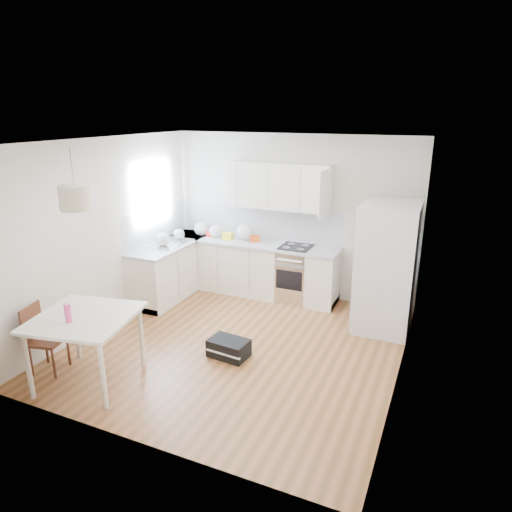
{
  "coord_description": "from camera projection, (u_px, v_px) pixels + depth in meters",
  "views": [
    {
      "loc": [
        2.47,
        -4.97,
        3.06
      ],
      "look_at": [
        0.11,
        0.4,
        1.17
      ],
      "focal_mm": 32.0,
      "sensor_mm": 36.0,
      "label": 1
    }
  ],
  "objects": [
    {
      "name": "floor",
      "position": [
        237.0,
        345.0,
        6.21
      ],
      "size": [
        4.2,
        4.2,
        0.0
      ],
      "primitive_type": "plane",
      "color": "brown",
      "rests_on": "ground"
    },
    {
      "name": "ceiling",
      "position": [
        234.0,
        141.0,
        5.39
      ],
      "size": [
        4.2,
        4.2,
        0.0
      ],
      "primitive_type": "plane",
      "rotation": [
        3.14,
        0.0,
        0.0
      ],
      "color": "white",
      "rests_on": "wall_back"
    },
    {
      "name": "wall_back",
      "position": [
        291.0,
        217.0,
        7.63
      ],
      "size": [
        4.2,
        0.0,
        4.2
      ],
      "primitive_type": "plane",
      "rotation": [
        1.57,
        0.0,
        0.0
      ],
      "color": "silver",
      "rests_on": "floor"
    },
    {
      "name": "wall_left",
      "position": [
        106.0,
        233.0,
        6.61
      ],
      "size": [
        0.0,
        4.2,
        4.2
      ],
      "primitive_type": "plane",
      "rotation": [
        1.57,
        0.0,
        1.57
      ],
      "color": "silver",
      "rests_on": "floor"
    },
    {
      "name": "wall_right",
      "position": [
        408.0,
        273.0,
        4.99
      ],
      "size": [
        0.0,
        4.2,
        4.2
      ],
      "primitive_type": "plane",
      "rotation": [
        1.57,
        0.0,
        -1.57
      ],
      "color": "silver",
      "rests_on": "floor"
    },
    {
      "name": "window_glassblock",
      "position": [
        152.0,
        193.0,
        7.48
      ],
      "size": [
        0.02,
        1.0,
        1.0
      ],
      "primitive_type": "cube",
      "color": "#BFE0F9",
      "rests_on": "wall_left"
    },
    {
      "name": "cabinets_back",
      "position": [
        251.0,
        268.0,
        7.88
      ],
      "size": [
        3.0,
        0.6,
        0.88
      ],
      "primitive_type": "cube",
      "color": "white",
      "rests_on": "floor"
    },
    {
      "name": "cabinets_left",
      "position": [
        173.0,
        270.0,
        7.81
      ],
      "size": [
        0.6,
        1.8,
        0.88
      ],
      "primitive_type": "cube",
      "color": "white",
      "rests_on": "floor"
    },
    {
      "name": "counter_back",
      "position": [
        251.0,
        243.0,
        7.74
      ],
      "size": [
        3.02,
        0.64,
        0.04
      ],
      "primitive_type": "cube",
      "color": "#A8ABAD",
      "rests_on": "cabinets_back"
    },
    {
      "name": "counter_left",
      "position": [
        172.0,
        244.0,
        7.67
      ],
      "size": [
        0.64,
        1.82,
        0.04
      ],
      "primitive_type": "cube",
      "color": "#A8ABAD",
      "rests_on": "cabinets_left"
    },
    {
      "name": "backsplash_back",
      "position": [
        258.0,
        221.0,
        7.9
      ],
      "size": [
        3.0,
        0.01,
        0.58
      ],
      "primitive_type": "cube",
      "color": "silver",
      "rests_on": "wall_back"
    },
    {
      "name": "backsplash_left",
      "position": [
        156.0,
        224.0,
        7.69
      ],
      "size": [
        0.01,
        1.8,
        0.58
      ],
      "primitive_type": "cube",
      "color": "silver",
      "rests_on": "wall_left"
    },
    {
      "name": "upper_cabinets",
      "position": [
        280.0,
        186.0,
        7.39
      ],
      "size": [
        1.7,
        0.32,
        0.75
      ],
      "primitive_type": "cube",
      "color": "white",
      "rests_on": "wall_back"
    },
    {
      "name": "range_oven",
      "position": [
        295.0,
        275.0,
        7.57
      ],
      "size": [
        0.5,
        0.61,
        0.88
      ],
      "primitive_type": null,
      "color": "silver",
      "rests_on": "floor"
    },
    {
      "name": "sink",
      "position": [
        170.0,
        244.0,
        7.63
      ],
      "size": [
        0.5,
        0.8,
        0.16
      ],
      "primitive_type": null,
      "color": "silver",
      "rests_on": "counter_left"
    },
    {
      "name": "refrigerator",
      "position": [
        388.0,
        267.0,
        6.46
      ],
      "size": [
        0.9,
        0.94,
        1.85
      ],
      "primitive_type": null,
      "rotation": [
        0.0,
        0.0,
        0.02
      ],
      "color": "silver",
      "rests_on": "floor"
    },
    {
      "name": "dining_table",
      "position": [
        85.0,
        324.0,
        5.17
      ],
      "size": [
        1.25,
        1.25,
        0.84
      ],
      "rotation": [
        0.0,
        0.0,
        0.2
      ],
      "color": "beige",
      "rests_on": "floor"
    },
    {
      "name": "dining_chair",
      "position": [
        47.0,
        339.0,
        5.48
      ],
      "size": [
        0.43,
        0.43,
        0.85
      ],
      "primitive_type": null,
      "rotation": [
        0.0,
        0.0,
        0.23
      ],
      "color": "#492316",
      "rests_on": "floor"
    },
    {
      "name": "drink_bottle",
      "position": [
        68.0,
        311.0,
        4.95
      ],
      "size": [
        0.08,
        0.08,
        0.25
      ],
      "primitive_type": "cylinder",
      "rotation": [
        0.0,
        0.0,
        -0.17
      ],
      "color": "#D83C77",
      "rests_on": "dining_table"
    },
    {
      "name": "gym_bag",
      "position": [
        229.0,
        348.0,
        5.9
      ],
      "size": [
        0.53,
        0.38,
        0.23
      ],
      "primitive_type": "cube",
      "rotation": [
        0.0,
        0.0,
        -0.1
      ],
      "color": "black",
      "rests_on": "floor"
    },
    {
      "name": "pendant_lamp",
      "position": [
        75.0,
        198.0,
        4.76
      ],
      "size": [
        0.36,
        0.36,
        0.26
      ],
      "primitive_type": "cylinder",
      "rotation": [
        0.0,
        0.0,
        0.07
      ],
      "color": "beige",
      "rests_on": "ceiling"
    },
    {
      "name": "grocery_bag_a",
      "position": [
        201.0,
        229.0,
        8.09
      ],
      "size": [
        0.26,
        0.22,
        0.23
      ],
      "primitive_type": "ellipsoid",
      "color": "silver",
      "rests_on": "counter_back"
    },
    {
      "name": "grocery_bag_b",
      "position": [
        216.0,
        231.0,
        7.94
      ],
      "size": [
        0.25,
        0.21,
        0.22
      ],
      "primitive_type": "ellipsoid",
      "color": "silver",
      "rests_on": "counter_back"
    },
    {
      "name": "grocery_bag_c",
      "position": [
        245.0,
        232.0,
        7.8
      ],
      "size": [
        0.3,
        0.26,
        0.27
      ],
      "primitive_type": "ellipsoid",
      "color": "silver",
      "rests_on": "counter_back"
    },
    {
      "name": "grocery_bag_d",
      "position": [
        179.0,
        234.0,
        7.86
      ],
      "size": [
        0.2,
        0.17,
        0.18
      ],
      "primitive_type": "ellipsoid",
      "color": "silver",
      "rests_on": "counter_back"
    },
    {
      "name": "grocery_bag_e",
      "position": [
        163.0,
        239.0,
        7.47
      ],
      "size": [
        0.24,
        0.21,
        0.22
      ],
      "primitive_type": "ellipsoid",
      "color": "silver",
      "rests_on": "counter_left"
    },
    {
      "name": "snack_orange",
      "position": [
        255.0,
        239.0,
        7.72
      ],
      "size": [
        0.18,
        0.17,
        0.11
      ],
      "primitive_type": "cube",
      "rotation": [
        0.0,
        0.0,
        0.58
      ],
      "color": "#D74713",
      "rests_on": "counter_back"
    },
    {
      "name": "snack_yellow",
      "position": [
        228.0,
        236.0,
        7.86
      ],
      "size": [
        0.18,
        0.12,
        0.12
      ],
      "primitive_type": "cube",
      "rotation": [
        0.0,
        0.0,
        -0.06
      ],
      "color": "yellow",
      "rests_on": "counter_back"
    },
    {
      "name": "snack_red",
      "position": [
        211.0,
        234.0,
        8.03
      ],
      "size": [
        0.15,
        0.1,
        0.1
      ],
      "primitive_type": "cube",
      "rotation": [
        0.0,
        0.0,
        0.06
      ],
      "color": "red",
      "rests_on": "counter_back"
    }
  ]
}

